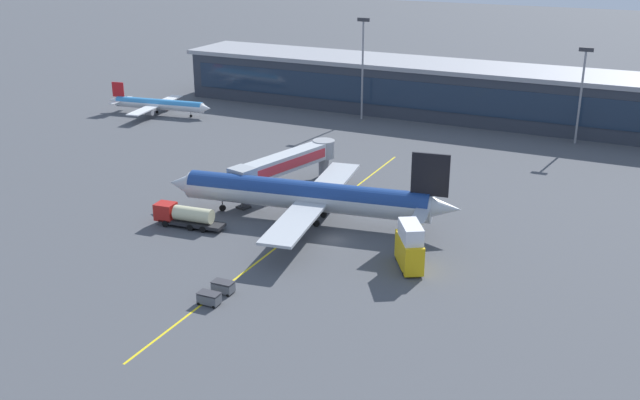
{
  "coord_description": "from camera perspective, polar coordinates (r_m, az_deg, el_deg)",
  "views": [
    {
      "loc": [
        40.52,
        -87.29,
        41.7
      ],
      "look_at": [
        -3.38,
        3.12,
        4.5
      ],
      "focal_mm": 41.46,
      "sensor_mm": 36.0,
      "label": 1
    }
  ],
  "objects": [
    {
      "name": "baggage_cart_0",
      "position": [
        88.43,
        -8.56,
        -7.5
      ],
      "size": [
        2.71,
        1.71,
        1.48
      ],
      "color": "#595B60",
      "rests_on": "ground_plane"
    },
    {
      "name": "terminal_building",
      "position": [
        173.51,
        14.28,
        7.83
      ],
      "size": [
        161.66,
        18.54,
        12.03
      ],
      "color": "#2D333D",
      "rests_on": "ground_plane"
    },
    {
      "name": "commuter_jet_near",
      "position": [
        179.57,
        -12.36,
        7.23
      ],
      "size": [
        27.0,
        21.58,
        7.1
      ],
      "color": "white",
      "rests_on": "ground_plane"
    },
    {
      "name": "apron_lead_in_line",
      "position": [
        108.93,
        -1.44,
        -2.2
      ],
      "size": [
        0.79,
        80.0,
        0.01
      ],
      "primitive_type": "cube",
      "rotation": [
        0.0,
        0.0,
        0.01
      ],
      "color": "yellow",
      "rests_on": "ground_plane"
    },
    {
      "name": "apron_light_mast_0",
      "position": [
        158.25,
        19.55,
        8.21
      ],
      "size": [
        2.8,
        0.5,
        19.52
      ],
      "color": "gray",
      "rests_on": "ground_plane"
    },
    {
      "name": "apron_light_mast_1",
      "position": [
        169.68,
        3.31,
        10.68
      ],
      "size": [
        2.8,
        0.5,
        22.89
      ],
      "color": "gray",
      "rests_on": "ground_plane"
    },
    {
      "name": "catering_lift",
      "position": [
        96.0,
        6.94,
        -3.58
      ],
      "size": [
        5.68,
        7.11,
        6.3
      ],
      "color": "yellow",
      "rests_on": "ground_plane"
    },
    {
      "name": "fuel_tanker",
      "position": [
        110.76,
        -10.39,
        -1.18
      ],
      "size": [
        11.0,
        3.57,
        3.25
      ],
      "color": "#232326",
      "rests_on": "ground_plane"
    },
    {
      "name": "baggage_cart_1",
      "position": [
        90.82,
        -7.49,
        -6.66
      ],
      "size": [
        2.71,
        1.71,
        1.48
      ],
      "color": "#595B60",
      "rests_on": "ground_plane"
    },
    {
      "name": "ground_plane",
      "position": [
        104.88,
        0.92,
        -3.12
      ],
      "size": [
        700.0,
        700.0,
        0.0
      ],
      "primitive_type": "plane",
      "color": "#47494F"
    },
    {
      "name": "main_airliner",
      "position": [
        110.35,
        -0.99,
        0.34
      ],
      "size": [
        45.63,
        36.33,
        12.16
      ],
      "color": "#B2B7BC",
      "rests_on": "ground_plane"
    },
    {
      "name": "jet_bridge",
      "position": [
        123.06,
        -2.48,
        2.95
      ],
      "size": [
        8.73,
        23.56,
        6.71
      ],
      "color": "#B2B7BC",
      "rests_on": "ground_plane"
    }
  ]
}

